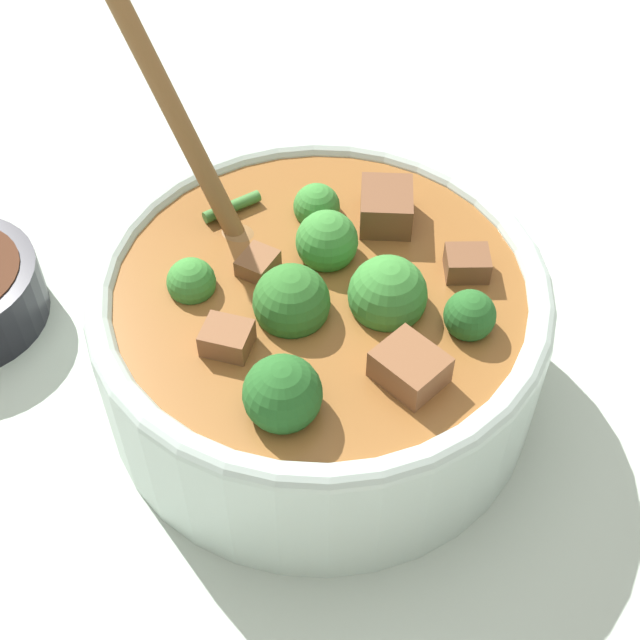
{
  "coord_description": "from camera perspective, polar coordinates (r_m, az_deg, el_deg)",
  "views": [
    {
      "loc": [
        0.12,
        -0.32,
        0.45
      ],
      "look_at": [
        0.0,
        0.0,
        0.06
      ],
      "focal_mm": 50.0,
      "sensor_mm": 36.0,
      "label": 1
    }
  ],
  "objects": [
    {
      "name": "ground_plane",
      "position": [
        0.56,
        0.0,
        -4.1
      ],
      "size": [
        4.0,
        4.0,
        0.0
      ],
      "primitive_type": "plane",
      "color": "#ADBCAD"
    },
    {
      "name": "stew_bowl",
      "position": [
        0.52,
        0.0,
        -0.46
      ],
      "size": [
        0.29,
        0.26,
        0.24
      ],
      "color": "#B2C6BC",
      "rests_on": "ground_plane"
    }
  ]
}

